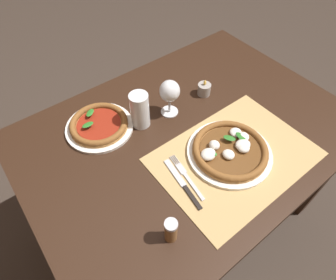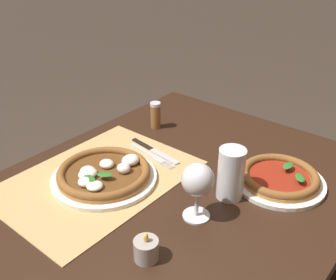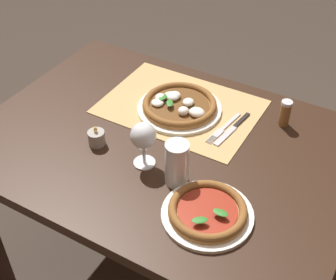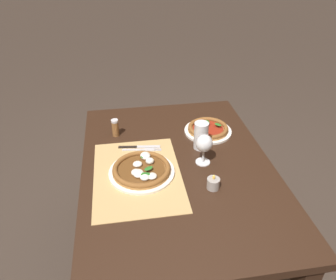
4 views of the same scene
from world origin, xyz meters
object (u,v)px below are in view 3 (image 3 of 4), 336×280
object	(u,v)px
wine_glass	(145,138)
pint_glass	(177,164)
pizza_near	(179,105)
votive_candle	(97,138)
pizza_far	(208,212)
pepper_shaker	(285,113)
fork	(224,128)
knife	(233,129)

from	to	relation	value
wine_glass	pint_glass	xyz separation A→B (m)	(-0.12, 0.02, -0.04)
pizza_near	votive_candle	xyz separation A→B (m)	(0.15, 0.30, 0.00)
wine_glass	votive_candle	size ratio (longest dim) A/B	2.15
pint_glass	votive_candle	distance (m)	0.32
pizza_near	pint_glass	xyz separation A→B (m)	(-0.17, 0.32, 0.05)
pizza_far	votive_candle	xyz separation A→B (m)	(0.45, -0.10, 0.01)
votive_candle	pepper_shaker	world-z (taller)	pepper_shaker
pizza_far	wine_glass	bearing A→B (deg)	-20.12
fork	votive_candle	xyz separation A→B (m)	(0.33, 0.28, 0.02)
fork	pepper_shaker	distance (m)	0.22
wine_glass	votive_candle	xyz separation A→B (m)	(0.19, -0.00, -0.08)
knife	pepper_shaker	xyz separation A→B (m)	(-0.14, -0.12, 0.04)
pizza_far	pint_glass	distance (m)	0.17
fork	knife	bearing A→B (deg)	-158.48
pizza_near	wine_glass	distance (m)	0.31
pizza_far	wine_glass	xyz separation A→B (m)	(0.26, -0.10, 0.09)
wine_glass	votive_candle	distance (m)	0.21
knife	pepper_shaker	world-z (taller)	pepper_shaker
fork	votive_candle	distance (m)	0.43
fork	pepper_shaker	xyz separation A→B (m)	(-0.17, -0.13, 0.04)
pizza_near	pint_glass	bearing A→B (deg)	117.53
pizza_near	knife	xyz separation A→B (m)	(-0.21, 0.01, -0.02)
wine_glass	pizza_near	bearing A→B (deg)	-81.78
wine_glass	fork	size ratio (longest dim) A/B	0.77
pint_glass	votive_candle	size ratio (longest dim) A/B	2.01
fork	pint_glass	bearing A→B (deg)	86.41
wine_glass	pizza_far	bearing A→B (deg)	159.88
pizza_far	knife	world-z (taller)	pizza_far
pizza_far	pint_glass	xyz separation A→B (m)	(0.14, -0.08, 0.05)
pizza_far	votive_candle	bearing A→B (deg)	-12.22
wine_glass	fork	bearing A→B (deg)	-116.68
pint_glass	votive_candle	bearing A→B (deg)	-3.73
pizza_near	pizza_far	bearing A→B (deg)	127.82
wine_glass	pint_glass	world-z (taller)	wine_glass
fork	knife	size ratio (longest dim) A/B	0.93
knife	wine_glass	bearing A→B (deg)	59.92
wine_glass	knife	world-z (taller)	wine_glass
wine_glass	fork	world-z (taller)	wine_glass
fork	votive_candle	size ratio (longest dim) A/B	2.78
knife	pepper_shaker	size ratio (longest dim) A/B	2.22
wine_glass	knife	distance (m)	0.35
pint_glass	fork	bearing A→B (deg)	-93.59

